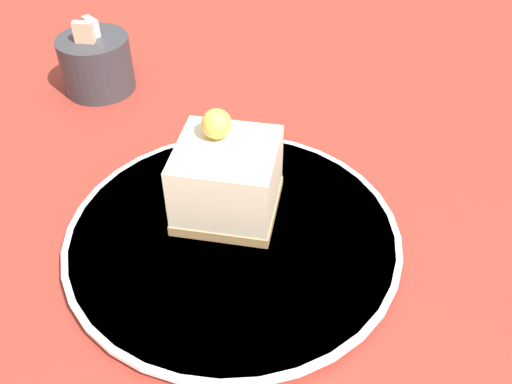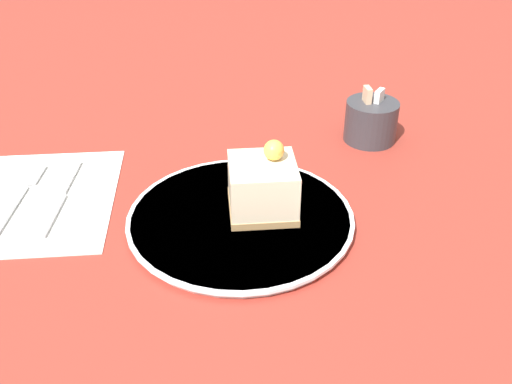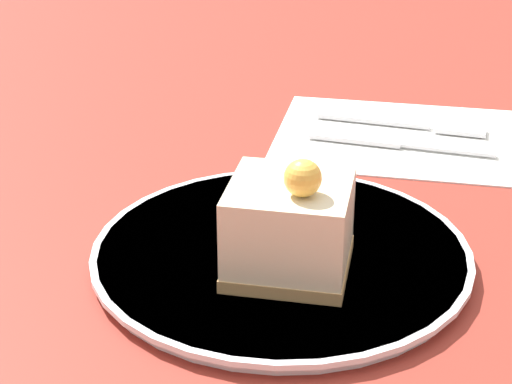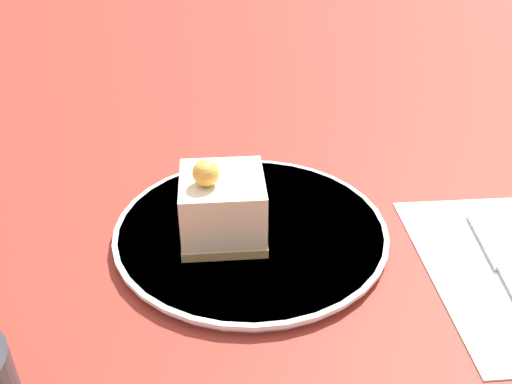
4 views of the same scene
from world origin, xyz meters
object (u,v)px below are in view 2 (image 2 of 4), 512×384
Objects in this scene: cake_slice at (263,186)px; sugar_bowl at (371,121)px; knife at (56,203)px; fork at (22,191)px; plate at (241,219)px.

cake_slice is 1.17× the size of sugar_bowl.
sugar_bowl reaches higher than knife.
fork is at bearing -153.13° from sugar_bowl.
plate is 0.28m from fork.
cake_slice is 0.25m from sugar_bowl.
knife is 0.45m from sugar_bowl.
plate reaches higher than fork.
sugar_bowl is (0.38, 0.24, 0.03)m from knife.
plate is at bearing -122.34° from sugar_bowl.
sugar_bowl is at bearing 57.66° from plate.
cake_slice is 0.31m from fork.
cake_slice is at bearing -9.02° from fork.
knife is 2.09× the size of sugar_bowl.
fork is 0.93× the size of knife.
fork is (-0.31, 0.00, -0.04)m from cake_slice.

